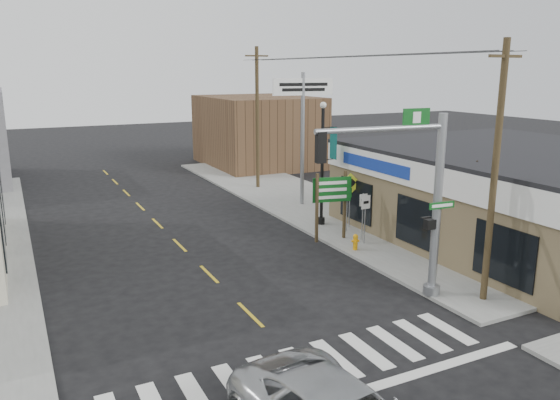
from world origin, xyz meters
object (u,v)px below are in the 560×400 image
lamp_post (323,155)px  dance_center_sign (303,107)px  bare_tree (457,168)px  traffic_signal_pole (421,189)px  utility_pole_near (495,172)px  guide_sign (332,197)px  fire_hydrant (355,241)px  utility_pole_far (257,117)px

lamp_post → dance_center_sign: (1.13, 4.19, 2.03)m
bare_tree → lamp_post: bearing=104.9°
traffic_signal_pole → lamp_post: 9.52m
bare_tree → utility_pole_near: (-1.72, -3.39, 0.55)m
dance_center_sign → utility_pole_near: 14.70m
guide_sign → bare_tree: bearing=-44.7°
fire_hydrant → utility_pole_near: (0.97, -6.27, 4.01)m
traffic_signal_pole → dance_center_sign: dance_center_sign is taller
lamp_post → utility_pole_far: utility_pole_far is taller
dance_center_sign → bare_tree: 11.38m
guide_sign → fire_hydrant: bearing=-69.5°
fire_hydrant → bare_tree: bare_tree is taller
guide_sign → bare_tree: 5.69m
guide_sign → utility_pole_near: size_ratio=0.37×
traffic_signal_pole → dance_center_sign: 13.95m
traffic_signal_pole → guide_sign: (0.86, 6.81, -1.80)m
fire_hydrant → guide_sign: bearing=98.0°
traffic_signal_pole → fire_hydrant: traffic_signal_pole is taller
dance_center_sign → utility_pole_near: (-0.98, -14.62, -1.17)m
dance_center_sign → traffic_signal_pole: bearing=-95.1°
guide_sign → fire_hydrant: (0.23, -1.65, -1.64)m
lamp_post → fire_hydrant: bearing=-109.1°
lamp_post → traffic_signal_pole: bearing=-109.6°
traffic_signal_pole → utility_pole_near: utility_pole_near is taller
traffic_signal_pole → lamp_post: size_ratio=1.05×
traffic_signal_pole → bare_tree: bearing=35.7°
traffic_signal_pole → lamp_post: bearing=83.0°
dance_center_sign → bare_tree: (0.74, -11.23, -1.72)m
lamp_post → utility_pole_far: (0.77, 9.61, 1.10)m
utility_pole_near → guide_sign: bearing=94.0°
lamp_post → guide_sign: bearing=-120.7°
bare_tree → guide_sign: bearing=122.8°
lamp_post → dance_center_sign: size_ratio=0.82×
traffic_signal_pole → bare_tree: 4.42m
traffic_signal_pole → bare_tree: (3.78, 2.28, 0.02)m
utility_pole_near → utility_pole_far: utility_pole_far is taller
utility_pole_near → dance_center_sign: bearing=81.6°
traffic_signal_pole → dance_center_sign: size_ratio=0.86×
traffic_signal_pole → guide_sign: 7.10m
lamp_post → utility_pole_near: size_ratio=0.71×
dance_center_sign → utility_pole_near: utility_pole_near is taller
bare_tree → dance_center_sign: bearing=93.8°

